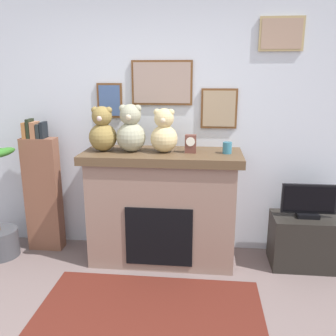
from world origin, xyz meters
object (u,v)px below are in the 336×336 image
(fireplace, at_px, (162,206))
(bookshelf, at_px, (43,191))
(television, at_px, (309,202))
(candle_jar, at_px, (227,148))
(teddy_bear_grey, at_px, (131,130))
(mantel_clock, at_px, (191,144))
(teddy_bear_cream, at_px, (164,133))
(tv_stand, at_px, (305,241))
(teddy_bear_tan, at_px, (103,131))

(fireplace, distance_m, bookshelf, 1.28)
(bookshelf, relative_size, television, 2.75)
(candle_jar, relative_size, teddy_bear_grey, 0.24)
(teddy_bear_grey, bearing_deg, mantel_clock, -0.07)
(fireplace, bearing_deg, teddy_bear_cream, -42.01)
(mantel_clock, xyz_separation_m, teddy_bear_cream, (-0.25, 0.00, 0.10))
(television, height_order, mantel_clock, mantel_clock)
(teddy_bear_cream, bearing_deg, tv_stand, 0.46)
(teddy_bear_cream, bearing_deg, television, 0.40)
(candle_jar, distance_m, mantel_clock, 0.34)
(tv_stand, bearing_deg, bookshelf, 177.85)
(mantel_clock, height_order, teddy_bear_cream, teddy_bear_cream)
(bookshelf, xyz_separation_m, teddy_bear_tan, (0.70, -0.11, 0.66))
(bookshelf, relative_size, candle_jar, 12.98)
(bookshelf, height_order, television, bookshelf)
(teddy_bear_grey, bearing_deg, candle_jar, 0.04)
(television, xyz_separation_m, teddy_bear_grey, (-1.69, -0.01, 0.65))
(tv_stand, bearing_deg, mantel_clock, -179.41)
(bookshelf, distance_m, tv_stand, 2.69)
(fireplace, relative_size, candle_jar, 14.03)
(bookshelf, bearing_deg, teddy_bear_grey, -6.49)
(bookshelf, distance_m, teddy_bear_grey, 1.19)
(television, distance_m, teddy_bear_tan, 2.06)
(fireplace, relative_size, bookshelf, 1.08)
(fireplace, bearing_deg, candle_jar, -1.67)
(candle_jar, relative_size, teddy_bear_cream, 0.26)
(fireplace, bearing_deg, tv_stand, -0.30)
(candle_jar, bearing_deg, mantel_clock, -179.79)
(fireplace, relative_size, mantel_clock, 8.91)
(tv_stand, height_order, candle_jar, candle_jar)
(television, distance_m, teddy_bear_cream, 1.51)
(television, bearing_deg, tv_stand, 90.00)
(mantel_clock, relative_size, teddy_bear_cream, 0.41)
(tv_stand, xyz_separation_m, teddy_bear_cream, (-1.37, -0.01, 1.04))
(bookshelf, bearing_deg, television, -2.18)
(bookshelf, xyz_separation_m, television, (2.66, -0.10, 0.02))
(television, xyz_separation_m, teddy_bear_cream, (-1.37, -0.01, 0.64))
(teddy_bear_tan, relative_size, teddy_bear_cream, 1.03)
(teddy_bear_tan, bearing_deg, television, 0.28)
(television, xyz_separation_m, candle_jar, (-0.78, -0.01, 0.51))
(mantel_clock, bearing_deg, teddy_bear_tan, 179.95)
(tv_stand, height_order, teddy_bear_grey, teddy_bear_grey)
(fireplace, height_order, bookshelf, bookshelf)
(fireplace, relative_size, teddy_bear_tan, 3.54)
(candle_jar, bearing_deg, teddy_bear_tan, -179.97)
(television, xyz_separation_m, mantel_clock, (-1.12, -0.01, 0.54))
(teddy_bear_tan, bearing_deg, teddy_bear_grey, -0.01)
(tv_stand, relative_size, teddy_bear_tan, 1.50)
(fireplace, xyz_separation_m, teddy_bear_tan, (-0.57, -0.02, 0.74))
(bookshelf, bearing_deg, teddy_bear_cream, -4.91)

